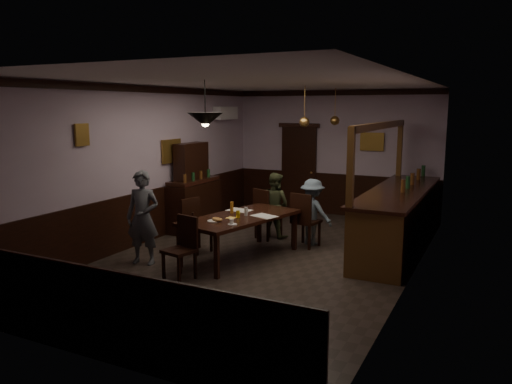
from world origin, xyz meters
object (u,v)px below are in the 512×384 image
Objects in this scene: chair_far_left at (265,212)px; pendant_brass_mid at (304,122)px; soda_can at (238,214)px; bar_counter at (398,217)px; chair_far_right at (304,218)px; person_seated_right at (312,212)px; person_standing at (143,218)px; pendant_iron at (205,120)px; coffee_cup at (232,222)px; pendant_brass_far at (335,121)px; dining_table at (240,220)px; chair_side at (195,223)px; sideboard at (194,195)px; person_seated_left at (275,205)px; chair_near at (183,245)px.

chair_far_left is 1.25× the size of pendant_brass_mid.
soda_can is 3.03m from bar_counter.
person_seated_right is at bearing -91.69° from chair_far_right.
bar_counter is (2.28, 1.98, -0.22)m from soda_can.
person_standing is 1.98m from pendant_iron.
person_seated_right is 2.98m from pendant_iron.
pendant_brass_far is at bearing 96.71° from coffee_cup.
pendant_brass_far is (-1.69, 1.37, 1.71)m from bar_counter.
pendant_iron reaches higher than person_seated_right.
pendant_brass_far is at bearing 78.57° from pendant_iron.
person_standing is 13.06× the size of soda_can.
dining_table is at bearing 119.43° from chair_far_left.
chair_side is 8.04× the size of soda_can.
pendant_iron is at bearing 75.21° from chair_far_right.
pendant_iron is at bearing -102.82° from pendant_brass_mid.
person_seated_left is at bearing 6.28° from sideboard.
pendant_brass_mid is at bearing 77.18° from pendant_iron.
person_seated_right is at bearing -0.18° from sideboard.
pendant_brass_mid is at bearing 46.45° from person_standing.
dining_table is 3.33× the size of pendant_iron.
chair_near is at bearing 81.20° from person_seated_right.
chair_side is 1.69m from sideboard.
person_seated_right is 15.70× the size of coffee_cup.
chair_far_right is 1.47m from soda_can.
pendant_brass_far is at bearing -76.02° from chair_far_right.
chair_far_left reaches higher than soda_can.
chair_near is 1.08m from person_standing.
dining_table is 3.64m from pendant_brass_far.
person_seated_right reaches higher than coffee_cup.
chair_far_left reaches higher than dining_table.
person_standing is 3.67m from pendant_brass_mid.
pendant_brass_mid reaches higher than person_seated_left.
dining_table is at bearing 101.90° from soda_can.
bar_counter is at bearing -144.89° from chair_far_right.
person_seated_right is at bearing 79.67° from chair_near.
bar_counter reaches higher than soda_can.
soda_can reaches higher than coffee_cup.
chair_near is at bearing 109.46° from chair_far_left.
sideboard is at bearing 20.26° from chair_far_left.
pendant_iron is 0.88× the size of pendant_brass_mid.
pendant_brass_mid is at bearing -56.69° from chair_far_right.
bar_counter is 2.55m from pendant_brass_mid.
coffee_cup is 0.67× the size of soda_can.
chair_near is 4.08m from bar_counter.
sideboard is at bearing -144.50° from pendant_brass_far.
chair_side is 1.35× the size of pendant_iron.
sideboard is (-0.94, 1.39, 0.21)m from chair_side.
person_seated_right is 0.68× the size of sideboard.
person_standing is at bearing 79.00° from person_seated_left.
pendant_brass_mid reaches higher than soda_can.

